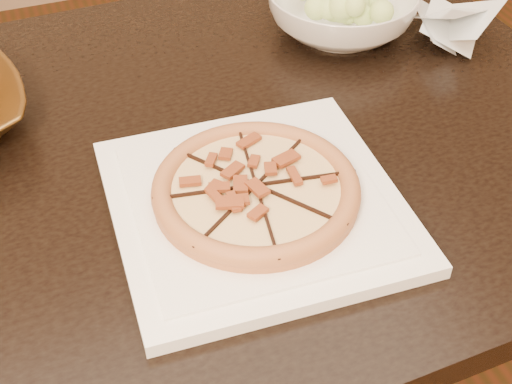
% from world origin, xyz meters
% --- Properties ---
extents(dining_table, '(1.37, 0.91, 0.75)m').
position_xyz_m(dining_table, '(-0.16, 0.01, 0.64)').
color(dining_table, black).
rests_on(dining_table, floor).
extents(plate, '(0.35, 0.35, 0.02)m').
position_xyz_m(plate, '(-0.05, -0.14, 0.76)').
color(plate, white).
rests_on(plate, dining_table).
extents(pizza, '(0.24, 0.24, 0.03)m').
position_xyz_m(pizza, '(-0.05, -0.14, 0.78)').
color(pizza, '#B06939').
rests_on(pizza, plate).
extents(salad_bowl, '(0.28, 0.28, 0.08)m').
position_xyz_m(salad_bowl, '(0.23, 0.21, 0.79)').
color(salad_bowl, silver).
rests_on(salad_bowl, dining_table).
extents(cling_film, '(0.18, 0.16, 0.05)m').
position_xyz_m(cling_film, '(0.37, 0.13, 0.78)').
color(cling_film, white).
rests_on(cling_film, dining_table).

